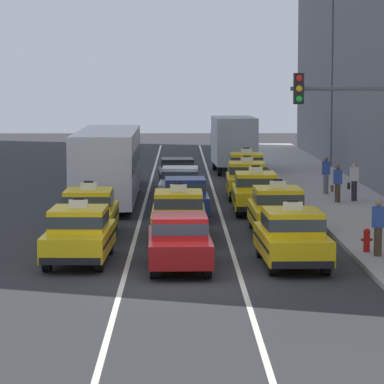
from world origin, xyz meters
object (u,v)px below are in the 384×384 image
(taxi_right_second, at_px, (277,210))
(pedestrian_trailing, at_px, (378,227))
(sedan_center_fifth, at_px, (177,173))
(traffic_light_pole, at_px, (364,145))
(sedan_center_fourth, at_px, (180,183))
(taxi_right_fifth, at_px, (246,168))
(sedan_left_fourth, at_px, (121,168))
(pedestrian_near_crosswalk, at_px, (354,182))
(taxi_left_second, at_px, (89,212))
(pedestrian_by_storefront, at_px, (337,184))
(taxi_left_nearest, at_px, (79,234))
(taxi_center_second, at_px, (178,214))
(sedan_center_third, at_px, (185,196))
(taxi_right_fourth, at_px, (247,179))
(taxi_right_nearest, at_px, (292,236))
(bus_left_third, at_px, (108,162))
(fire_hydrant, at_px, (367,239))
(taxi_right_third, at_px, (255,192))
(sedan_center_nearest, at_px, (179,240))
(pedestrian_mid_block, at_px, (326,175))
(box_truck_right_sixth, at_px, (233,142))

(taxi_right_second, distance_m, pedestrian_trailing, 6.10)
(sedan_center_fifth, bearing_deg, traffic_light_pole, -79.80)
(sedan_center_fourth, height_order, taxi_right_fifth, taxi_right_fifth)
(sedan_left_fourth, distance_m, pedestrian_near_crosswalk, 14.00)
(taxi_left_second, height_order, pedestrian_by_storefront, taxi_left_second)
(taxi_left_nearest, height_order, taxi_center_second, same)
(taxi_left_second, relative_size, sedan_center_third, 1.05)
(taxi_left_nearest, bearing_deg, taxi_left_second, 91.58)
(taxi_left_second, relative_size, taxi_right_fourth, 0.99)
(traffic_light_pole, bearing_deg, taxi_right_nearest, 105.90)
(taxi_right_second, xyz_separation_m, taxi_right_fourth, (-0.35, 11.54, 0.00))
(taxi_left_second, relative_size, bus_left_third, 0.41)
(taxi_right_second, distance_m, fire_hydrant, 5.32)
(taxi_left_second, height_order, bus_left_third, bus_left_third)
(taxi_right_fifth, bearing_deg, taxi_center_second, -100.53)
(taxi_center_second, relative_size, pedestrian_trailing, 2.68)
(taxi_left_nearest, xyz_separation_m, sedan_center_fifth, (2.87, 20.80, -0.03))
(sedan_center_third, relative_size, traffic_light_pole, 0.78)
(sedan_center_fourth, xyz_separation_m, taxi_right_third, (3.07, -3.80, 0.03))
(pedestrian_by_storefront, height_order, fire_hydrant, pedestrian_by_storefront)
(sedan_center_nearest, bearing_deg, taxi_right_fourth, 80.48)
(pedestrian_near_crosswalk, bearing_deg, pedestrian_mid_block, 105.75)
(taxi_right_third, distance_m, traffic_light_pole, 17.26)
(taxi_right_fifth, xyz_separation_m, box_truck_right_sixth, (-0.31, 7.78, 0.90))
(taxi_left_second, relative_size, sedan_left_fourth, 1.05)
(taxi_right_fifth, bearing_deg, sedan_left_fourth, 174.58)
(sedan_center_third, relative_size, sedan_center_fifth, 0.99)
(pedestrian_mid_block, bearing_deg, taxi_right_fifth, 121.03)
(taxi_center_second, bearing_deg, taxi_right_fourth, 76.21)
(sedan_center_nearest, distance_m, sedan_center_fifth, 21.91)
(sedan_center_fifth, xyz_separation_m, pedestrian_mid_block, (6.89, -3.09, 0.18))
(sedan_center_third, bearing_deg, sedan_left_fourth, 103.52)
(bus_left_third, distance_m, pedestrian_by_storefront, 10.01)
(taxi_left_nearest, distance_m, pedestrian_by_storefront, 17.33)
(sedan_left_fourth, relative_size, taxi_right_nearest, 0.95)
(pedestrian_near_crosswalk, xyz_separation_m, fire_hydrant, (-1.86, -13.78, -0.44))
(bus_left_third, bearing_deg, taxi_right_third, -28.01)
(bus_left_third, relative_size, sedan_left_fourth, 2.57)
(sedan_center_third, xyz_separation_m, box_truck_right_sixth, (2.91, 20.73, 0.93))
(taxi_center_second, distance_m, pedestrian_by_storefront, 11.88)
(pedestrian_near_crosswalk, relative_size, pedestrian_by_storefront, 1.03)
(sedan_left_fourth, height_order, pedestrian_by_storefront, pedestrian_by_storefront)
(taxi_left_nearest, relative_size, traffic_light_pole, 0.82)
(taxi_left_nearest, distance_m, taxi_right_third, 13.28)
(box_truck_right_sixth, xyz_separation_m, pedestrian_trailing, (2.82, -30.81, -0.76))
(sedan_center_fourth, bearing_deg, taxi_right_fifth, 65.99)
(sedan_center_nearest, distance_m, taxi_right_fourth, 18.70)
(sedan_center_fourth, distance_m, taxi_right_fourth, 3.51)
(sedan_center_fourth, bearing_deg, traffic_light_pole, -77.68)
(sedan_center_third, height_order, taxi_right_second, taxi_right_second)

